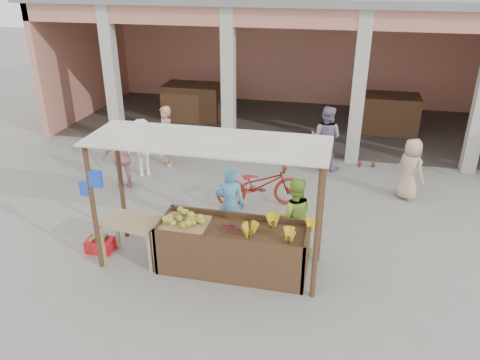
% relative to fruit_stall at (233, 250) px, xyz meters
% --- Properties ---
extents(ground, '(60.00, 60.00, 0.00)m').
position_rel_fruit_stall_xyz_m(ground, '(-0.50, 0.00, -0.40)').
color(ground, gray).
rests_on(ground, ground).
extents(market_building, '(14.40, 6.40, 4.20)m').
position_rel_fruit_stall_xyz_m(market_building, '(-0.45, 8.93, 2.30)').
color(market_building, tan).
rests_on(market_building, ground).
extents(fruit_stall, '(2.60, 0.95, 0.80)m').
position_rel_fruit_stall_xyz_m(fruit_stall, '(0.00, 0.00, 0.00)').
color(fruit_stall, '#533821').
rests_on(fruit_stall, ground).
extents(stall_awning, '(4.09, 1.35, 2.39)m').
position_rel_fruit_stall_xyz_m(stall_awning, '(-0.51, 0.06, 1.58)').
color(stall_awning, '#533821').
rests_on(stall_awning, ground).
extents(banana_heap, '(1.11, 0.61, 0.20)m').
position_rel_fruit_stall_xyz_m(banana_heap, '(0.79, 0.06, 0.50)').
color(banana_heap, yellow).
rests_on(banana_heap, fruit_stall).
extents(melon_tray, '(0.79, 0.68, 0.21)m').
position_rel_fruit_stall_xyz_m(melon_tray, '(-0.86, -0.04, 0.50)').
color(melon_tray, '#A58055').
rests_on(melon_tray, fruit_stall).
extents(berry_heap, '(0.42, 0.34, 0.13)m').
position_rel_fruit_stall_xyz_m(berry_heap, '(-0.06, -0.04, 0.47)').
color(berry_heap, maroon).
rests_on(berry_heap, fruit_stall).
extents(side_table, '(1.08, 0.78, 0.82)m').
position_rel_fruit_stall_xyz_m(side_table, '(-1.86, -0.12, 0.28)').
color(side_table, tan).
rests_on(side_table, ground).
extents(papaya_pile, '(0.78, 0.44, 0.22)m').
position_rel_fruit_stall_xyz_m(papaya_pile, '(-1.86, -0.12, 0.53)').
color(papaya_pile, '#48912F').
rests_on(papaya_pile, side_table).
extents(red_crate, '(0.50, 0.37, 0.25)m').
position_rel_fruit_stall_xyz_m(red_crate, '(-2.60, -0.01, -0.27)').
color(red_crate, red).
rests_on(red_crate, ground).
extents(plantain_bundle, '(0.37, 0.26, 0.07)m').
position_rel_fruit_stall_xyz_m(plantain_bundle, '(-2.60, -0.01, -0.11)').
color(plantain_bundle, '#569636').
rests_on(plantain_bundle, red_crate).
extents(produce_sacks, '(0.81, 0.50, 0.62)m').
position_rel_fruit_stall_xyz_m(produce_sacks, '(2.41, 5.31, -0.09)').
color(produce_sacks, maroon).
rests_on(produce_sacks, ground).
extents(vendor_blue, '(0.68, 0.52, 1.70)m').
position_rel_fruit_stall_xyz_m(vendor_blue, '(-0.28, 0.89, 0.45)').
color(vendor_blue, '#58A7D6').
rests_on(vendor_blue, ground).
extents(vendor_green, '(0.84, 0.58, 1.61)m').
position_rel_fruit_stall_xyz_m(vendor_green, '(0.96, 0.79, 0.40)').
color(vendor_green, '#A1CF46').
rests_on(vendor_green, ground).
extents(motorcycle, '(1.34, 2.17, 1.07)m').
position_rel_fruit_stall_xyz_m(motorcycle, '(0.01, 2.50, 0.14)').
color(motorcycle, maroon).
rests_on(motorcycle, ground).
extents(shopper_a, '(1.16, 0.94, 1.62)m').
position_rel_fruit_stall_xyz_m(shopper_a, '(-3.21, 3.49, 0.41)').
color(shopper_a, white).
rests_on(shopper_a, ground).
extents(shopper_b, '(1.11, 0.95, 1.66)m').
position_rel_fruit_stall_xyz_m(shopper_b, '(-3.38, 2.70, 0.43)').
color(shopper_b, pink).
rests_on(shopper_b, ground).
extents(shopper_c, '(0.91, 0.90, 1.61)m').
position_rel_fruit_stall_xyz_m(shopper_c, '(3.27, 3.64, 0.41)').
color(shopper_c, tan).
rests_on(shopper_c, ground).
extents(shopper_e, '(0.79, 0.78, 1.70)m').
position_rel_fruit_stall_xyz_m(shopper_e, '(-2.87, 4.25, 0.45)').
color(shopper_e, tan).
rests_on(shopper_e, ground).
extents(shopper_f, '(1.01, 0.74, 1.86)m').
position_rel_fruit_stall_xyz_m(shopper_f, '(1.28, 5.00, 0.53)').
color(shopper_f, '#9277A1').
rests_on(shopper_f, ground).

